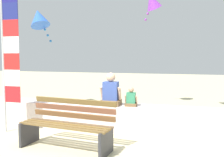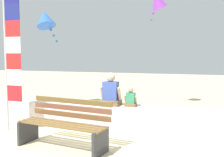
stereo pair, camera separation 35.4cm
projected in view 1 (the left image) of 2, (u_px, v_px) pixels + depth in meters
name	position (u px, v px, depth m)	size (l,w,h in m)	color
ground_plane	(88.00, 142.00, 5.13)	(40.00, 40.00, 0.00)	beige
seawall_ledge	(103.00, 117.00, 6.01)	(6.39, 0.59, 0.58)	silver
park_bench	(68.00, 125.00, 4.77)	(1.79, 0.80, 0.88)	brown
person_adult	(111.00, 92.00, 5.86)	(0.48, 0.35, 0.74)	brown
person_child	(131.00, 99.00, 5.74)	(0.28, 0.20, 0.43)	brown
flag_banner	(8.00, 50.00, 5.64)	(0.43, 0.05, 3.18)	#B7B7BC
kite_blue	(39.00, 18.00, 8.27)	(0.98, 0.92, 1.13)	blue
kite_purple	(152.00, 1.00, 8.20)	(0.79, 0.80, 0.90)	purple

